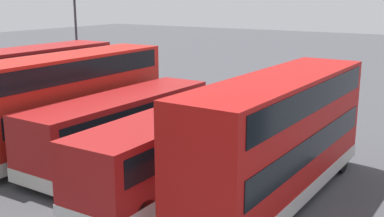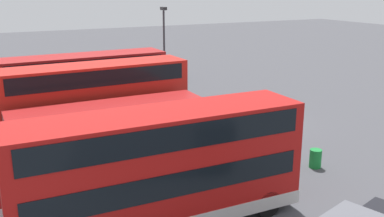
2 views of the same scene
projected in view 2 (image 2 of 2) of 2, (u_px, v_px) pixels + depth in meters
ground_plane at (263, 122)px, 29.93m from camera, size 140.00×140.00×0.00m
bus_double_decker_near_end at (161, 167)px, 16.35m from camera, size 2.81×11.08×4.55m
bus_single_deck_second at (124, 155)px, 19.70m from camera, size 2.74×11.67×2.95m
bus_single_deck_third at (110, 129)px, 23.25m from camera, size 2.72×10.24×2.95m
bus_double_decker_fourth at (96, 100)px, 25.89m from camera, size 2.79×10.88×4.55m
bus_double_decker_fifth at (84, 87)px, 29.25m from camera, size 2.80×10.90×4.55m
bus_single_deck_sixth at (60, 89)px, 32.30m from camera, size 2.72×10.18×2.95m
car_hatchback_silver at (163, 72)px, 43.30m from camera, size 4.85×2.67×1.43m
lamp_post_tall at (164, 45)px, 35.17m from camera, size 0.70×0.30×7.27m
waste_bin_yellow at (315, 159)px, 22.35m from camera, size 0.60×0.60×0.95m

